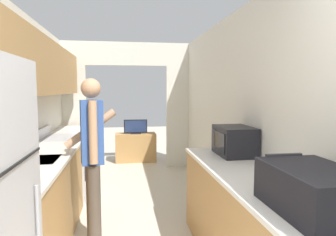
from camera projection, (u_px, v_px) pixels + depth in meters
name	position (u px, v px, depth m)	size (l,w,h in m)	color
wall_left	(11.00, 97.00, 2.96)	(0.38, 7.67, 2.50)	silver
wall_right	(264.00, 123.00, 2.91)	(0.06, 7.67, 2.50)	silver
wall_far_with_doorway	(127.00, 97.00, 5.91)	(2.88, 0.06, 2.50)	silver
counter_left	(52.00, 185.00, 3.56)	(0.62, 4.01, 0.90)	#B2844C
counter_right	(255.00, 232.00, 2.38)	(0.62, 2.42, 0.90)	#B2844C
range_oven	(65.00, 167.00, 4.32)	(0.66, 0.77, 1.04)	#B7B7BC
person	(92.00, 157.00, 2.98)	(0.54, 0.42, 1.69)	#4C4238
suitcase	(314.00, 190.00, 1.64)	(0.41, 0.65, 0.26)	black
microwave	(234.00, 141.00, 3.10)	(0.35, 0.49, 0.30)	black
tv_cabinet	(136.00, 147.00, 6.62)	(0.88, 0.42, 0.62)	#B2844C
television	(136.00, 127.00, 6.53)	(0.51, 0.16, 0.31)	black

